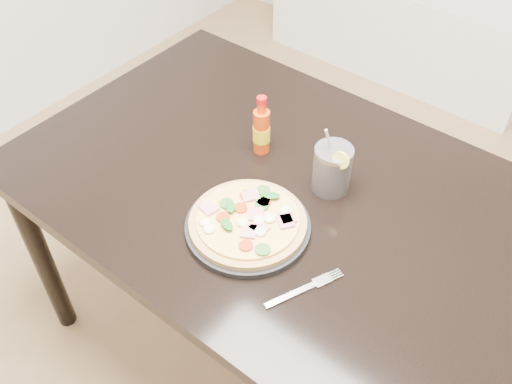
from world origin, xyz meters
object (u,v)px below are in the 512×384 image
Objects in this scene: dining_table at (285,211)px; fork at (307,288)px; hot_sauce_bottle at (261,130)px; media_console at (400,28)px; plate at (248,227)px; pizza at (248,221)px; cola_cup at (332,170)px.

fork is at bearing -45.28° from dining_table.
hot_sauce_bottle reaches higher than media_console.
fork is 0.13× the size of media_console.
dining_table is 1.87m from media_console.
pizza is (0.00, 0.00, 0.02)m from plate.
media_console is (-0.54, 1.91, -0.53)m from pizza.
hot_sauce_bottle is 0.93× the size of cola_cup.
dining_table is at bearing -28.83° from hot_sauce_bottle.
dining_table is at bearing -139.18° from cola_cup.
cola_cup reaches higher than dining_table.
plate is 1.59× the size of cola_cup.
plate is 2.05m from media_console.
media_console is at bearing 110.05° from cola_cup.
dining_table is 0.32m from fork.
cola_cup reaches higher than pizza.
pizza reaches higher than plate.
plate is at bearing -115.93° from pizza.
hot_sauce_bottle reaches higher than plate.
fork reaches higher than media_console.
hot_sauce_bottle is (-0.14, 0.08, 0.15)m from dining_table.
cola_cup is at bearing 73.03° from plate.
cola_cup is at bearing 137.75° from fork.
fork is at bearing -69.28° from media_console.
cola_cup is (0.07, 0.24, 0.03)m from pizza.
pizza is 0.20× the size of media_console.
cola_cup is (0.22, -0.00, -0.01)m from hot_sauce_bottle.
pizza is 1.59× the size of hot_sauce_bottle.
hot_sauce_bottle is (-0.15, 0.24, 0.04)m from pizza.
plate is (0.01, -0.16, 0.09)m from dining_table.
pizza is at bearing -74.23° from media_console.
cola_cup is at bearing 73.07° from pizza.
plate is 0.29m from hot_sauce_bottle.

